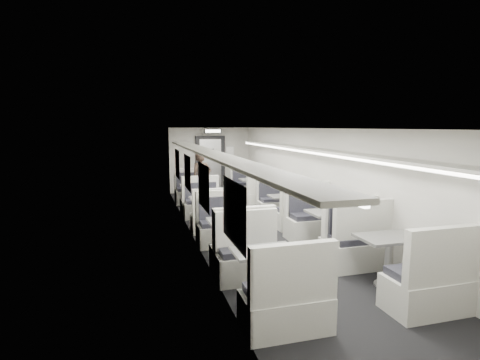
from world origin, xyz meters
TOP-DOWN VIEW (x-y plane):
  - room at (0.00, 0.00)m, footprint 3.24×12.24m
  - booth_left_a at (-1.00, 3.26)m, footprint 1.02×2.08m
  - booth_left_b at (-1.00, 1.41)m, footprint 0.97×1.97m
  - booth_left_c at (-1.00, -1.13)m, footprint 1.03×2.09m
  - booth_left_d at (-1.00, -3.00)m, footprint 1.06×2.15m
  - booth_right_a at (1.00, 3.74)m, footprint 1.07×2.17m
  - booth_right_b at (1.00, 1.11)m, footprint 0.96×1.95m
  - booth_right_c at (1.00, -1.32)m, footprint 1.13×2.30m
  - booth_right_d at (1.00, -3.03)m, footprint 1.12×2.26m
  - passenger at (-0.79, 3.30)m, footprint 0.70×0.53m
  - window_a at (-1.49, 3.40)m, footprint 0.02×1.18m
  - window_b at (-1.49, 1.20)m, footprint 0.02×1.18m
  - window_c at (-1.49, -1.00)m, footprint 0.02×1.18m
  - window_d at (-1.49, -3.20)m, footprint 0.02×1.18m
  - luggage_rack_left at (-1.24, -0.30)m, footprint 0.46×10.40m
  - luggage_rack_right at (1.24, -0.30)m, footprint 0.46×10.40m
  - vestibule_door at (0.00, 5.93)m, footprint 1.10×0.13m
  - exit_sign at (0.00, 5.44)m, footprint 0.62×0.12m
  - wall_notice at (0.75, 5.92)m, footprint 0.32×0.02m

SIDE VIEW (x-z plane):
  - booth_right_b at x=1.00m, z-range -0.17..0.87m
  - booth_left_b at x=-1.00m, z-range -0.17..0.88m
  - booth_left_a at x=-1.00m, z-range -0.18..0.93m
  - booth_left_c at x=-1.00m, z-range -0.19..0.93m
  - booth_left_d at x=-1.00m, z-range -0.19..0.96m
  - booth_right_a at x=1.00m, z-range -0.19..0.97m
  - booth_right_d at x=1.00m, z-range -0.20..1.01m
  - booth_right_c at x=1.00m, z-range -0.20..1.02m
  - passenger at x=-0.79m, z-range 0.00..1.71m
  - vestibule_door at x=0.00m, z-range -0.01..2.09m
  - room at x=0.00m, z-range -0.12..2.52m
  - window_a at x=-1.49m, z-range 0.93..1.77m
  - window_b at x=-1.49m, z-range 0.93..1.77m
  - window_c at x=-1.49m, z-range 0.93..1.77m
  - window_d at x=-1.49m, z-range 0.93..1.77m
  - wall_notice at x=0.75m, z-range 1.30..1.70m
  - luggage_rack_left at x=-1.24m, z-range 1.87..1.96m
  - luggage_rack_right at x=1.24m, z-range 1.87..1.96m
  - exit_sign at x=0.00m, z-range 2.20..2.36m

